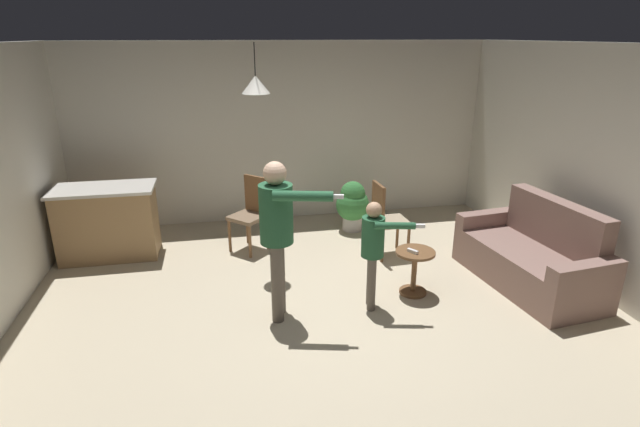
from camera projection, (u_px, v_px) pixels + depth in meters
name	position (u px, v px, depth m)	size (l,w,h in m)	color
ground	(325.00, 320.00, 5.14)	(7.68, 7.68, 0.00)	beige
wall_back	(282.00, 133.00, 7.64)	(6.40, 0.10, 2.70)	silver
wall_right	(620.00, 177.00, 5.28)	(0.10, 6.40, 2.70)	silver
couch_floral	(532.00, 257.00, 5.79)	(1.05, 1.89, 1.00)	#8C6B60
kitchen_counter	(108.00, 222.00, 6.47)	(1.26, 0.66, 0.95)	#99754C
side_table_by_couch	(414.00, 267.00, 5.57)	(0.44, 0.44, 0.52)	brown
person_adult	(278.00, 224.00, 4.87)	(0.76, 0.60, 1.66)	#60564C
person_child	(374.00, 244.00, 5.14)	(0.58, 0.43, 1.19)	#60564C
dining_chair_by_counter	(251.00, 211.00, 6.69)	(0.59, 0.59, 1.00)	brown
dining_chair_near_wall	(386.00, 217.00, 6.46)	(0.44, 0.44, 1.00)	brown
potted_plant_corner	(353.00, 204.00, 7.37)	(0.49, 0.49, 0.75)	#B7B2AD
spare_remote_on_table	(413.00, 251.00, 5.46)	(0.04, 0.13, 0.04)	white
ceiling_light_pendant	(256.00, 84.00, 5.57)	(0.32, 0.32, 0.55)	silver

